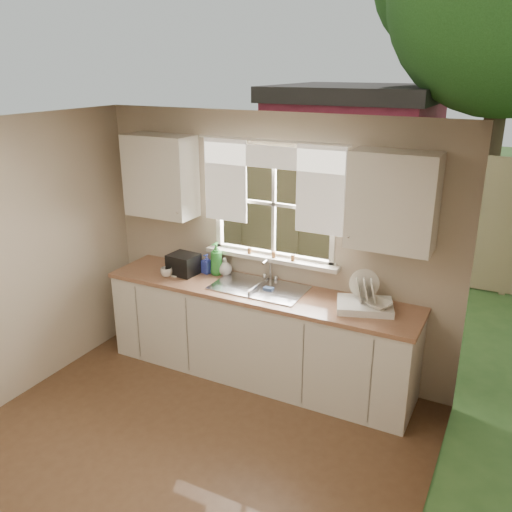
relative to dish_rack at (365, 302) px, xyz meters
The scene contains 21 objects.
ground 2.22m from the dish_rack, 120.38° to the right, with size 4.00×4.00×0.00m, color brown.
room_walls 2.07m from the dish_rack, 119.46° to the right, with size 3.62×4.02×2.50m.
ceiling 2.51m from the dish_rack, 120.38° to the right, with size 3.60×4.00×0.02m, color silver.
window 1.17m from the dish_rack, 164.62° to the left, with size 1.38×0.16×1.06m.
curtains 1.41m from the dish_rack, 167.37° to the left, with size 1.50×0.03×0.81m.
base_cabinets 1.15m from the dish_rack, behind, with size 3.00×0.62×0.87m, color white.
countertop 1.01m from the dish_rack, behind, with size 3.04×0.65×0.04m, color #A47152.
upper_cabinet_left 2.33m from the dish_rack, behind, with size 0.70×0.33×0.80m, color white.
upper_cabinet_right 0.89m from the dish_rack, 36.01° to the left, with size 0.70×0.33×0.80m, color white.
wall_outlet 0.31m from the dish_rack, 116.42° to the left, with size 0.08×0.01×0.12m, color beige.
sill_jars 1.03m from the dish_rack, 167.65° to the left, with size 0.50×0.04×0.06m.
backyard 7.15m from the dish_rack, 93.69° to the left, with size 20.00×10.00×6.13m.
sink 1.02m from the dish_rack, behind, with size 0.88×0.52×0.40m.
dish_rack is the anchor object (origin of this frame).
bowl 0.14m from the dish_rack, 21.35° to the right, with size 0.21×0.21×0.05m, color white.
soap_bottle_a 1.56m from the dish_rack, behind, with size 0.13×0.13×0.33m, color #2B8631.
soap_bottle_b 1.66m from the dish_rack, behind, with size 0.09×0.09×0.20m, color #3241BB.
soap_bottle_c 1.48m from the dish_rack, behind, with size 0.14×0.14×0.18m, color beige.
saucer 1.90m from the dish_rack, behind, with size 0.16×0.16×0.01m, color white.
cup 1.96m from the dish_rack, behind, with size 0.12×0.12×0.09m, color white.
black_appliance 1.85m from the dish_rack, behind, with size 0.28×0.24×0.20m, color black.
Camera 1 is at (2.11, -2.46, 2.89)m, focal length 38.00 mm.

